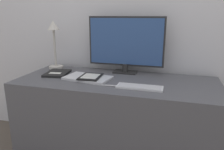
# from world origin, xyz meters

# --- Properties ---
(wall_back) EXTENTS (3.60, 0.05, 2.40)m
(wall_back) POSITION_xyz_m (0.00, 0.58, 1.20)
(wall_back) COLOR silver
(wall_back) RESTS_ON ground_plane
(desk) EXTENTS (1.48, 0.60, 0.70)m
(desk) POSITION_xyz_m (0.00, 0.20, 0.35)
(desk) COLOR #4C4C51
(desk) RESTS_ON ground_plane
(monitor) EXTENTS (0.62, 0.11, 0.46)m
(monitor) POSITION_xyz_m (0.02, 0.43, 0.95)
(monitor) COLOR #262626
(monitor) RESTS_ON desk
(keyboard) EXTENTS (0.30, 0.10, 0.01)m
(keyboard) POSITION_xyz_m (0.19, 0.07, 0.71)
(keyboard) COLOR silver
(keyboard) RESTS_ON desk
(laptop) EXTENTS (0.36, 0.25, 0.02)m
(laptop) POSITION_xyz_m (-0.21, 0.17, 0.71)
(laptop) COLOR #BCBCC1
(laptop) RESTS_ON desk
(ereader) EXTENTS (0.16, 0.20, 0.01)m
(ereader) POSITION_xyz_m (-0.19, 0.17, 0.73)
(ereader) COLOR black
(ereader) RESTS_ON laptop
(desk_lamp) EXTENTS (0.13, 0.13, 0.42)m
(desk_lamp) POSITION_xyz_m (-0.62, 0.42, 0.97)
(desk_lamp) COLOR #BCB7AD
(desk_lamp) RESTS_ON desk
(notebook) EXTENTS (0.20, 0.25, 0.02)m
(notebook) POSITION_xyz_m (-0.50, 0.23, 0.71)
(notebook) COLOR black
(notebook) RESTS_ON desk
(pen) EXTENTS (0.14, 0.03, 0.01)m
(pen) POSITION_xyz_m (0.01, 0.06, 0.71)
(pen) COLOR silver
(pen) RESTS_ON desk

